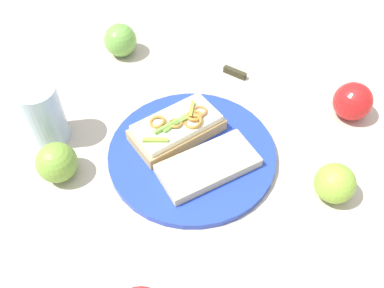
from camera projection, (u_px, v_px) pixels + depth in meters
The scene contains 10 objects.
ground_plane at pixel (192, 156), 0.78m from camera, with size 2.00×2.00×0.00m, color #C0B19F.
plate at pixel (192, 153), 0.77m from camera, with size 0.31×0.31×0.01m, color #233FB3.
sandwich at pixel (177, 128), 0.78m from camera, with size 0.14×0.19×0.05m.
bread_slice_side at pixel (208, 166), 0.73m from camera, with size 0.18×0.08×0.02m, color beige.
apple_0 at pixel (353, 101), 0.82m from camera, with size 0.08×0.08×0.08m, color red.
apple_2 at pixel (120, 40), 0.95m from camera, with size 0.08×0.08×0.08m, color #69A942.
apple_3 at pixel (57, 163), 0.72m from camera, with size 0.07×0.07×0.07m, color #77A738.
apple_4 at pixel (335, 183), 0.70m from camera, with size 0.07×0.07×0.07m, color #89B738.
drinking_glass at pixel (43, 114), 0.76m from camera, with size 0.07×0.07×0.12m, color silver.
knife at pixel (228, 71), 0.93m from camera, with size 0.11×0.09×0.01m.
Camera 1 is at (-0.46, 0.14, 0.61)m, focal length 38.49 mm.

